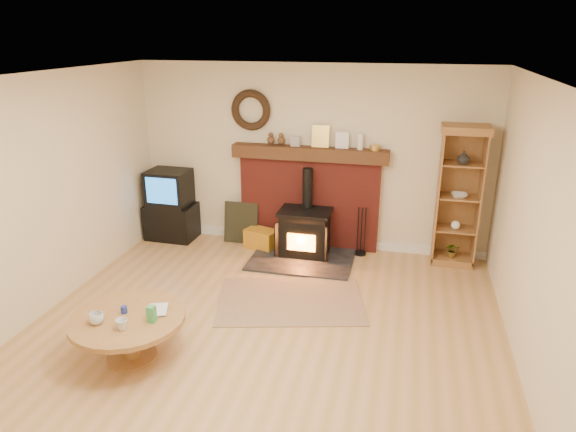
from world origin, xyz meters
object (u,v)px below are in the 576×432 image
(wood_stove, at_px, (304,235))
(tv_unit, at_px, (170,206))
(curio_cabinet, at_px, (458,196))
(coffee_table, at_px, (128,324))

(wood_stove, relative_size, tv_unit, 1.32)
(tv_unit, bearing_deg, wood_stove, -5.42)
(tv_unit, bearing_deg, curio_cabinet, 1.19)
(curio_cabinet, bearing_deg, wood_stove, -171.90)
(wood_stove, xyz_separation_m, tv_unit, (-2.11, 0.20, 0.19))
(tv_unit, relative_size, coffee_table, 0.98)
(tv_unit, xyz_separation_m, curio_cabinet, (4.11, 0.09, 0.44))
(wood_stove, bearing_deg, coffee_table, -112.46)
(curio_cabinet, xyz_separation_m, coffee_table, (-3.14, -3.03, -0.57))
(wood_stove, relative_size, curio_cabinet, 0.74)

